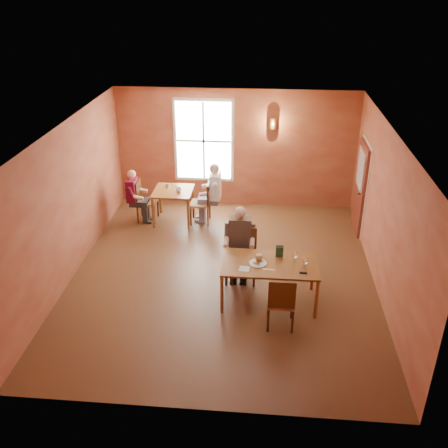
# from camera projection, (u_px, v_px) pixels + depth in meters

# --- Properties ---
(ground) EXTENTS (6.00, 7.00, 0.01)m
(ground) POSITION_uv_depth(u_px,v_px,m) (223.00, 275.00, 10.10)
(ground) COLOR brown
(ground) RESTS_ON ground
(wall_back) EXTENTS (6.00, 0.04, 3.00)m
(wall_back) POSITION_uv_depth(u_px,v_px,m) (236.00, 149.00, 12.53)
(wall_back) COLOR brown
(wall_back) RESTS_ON ground
(wall_front) EXTENTS (6.00, 0.04, 3.00)m
(wall_front) POSITION_uv_depth(u_px,v_px,m) (198.00, 324.00, 6.31)
(wall_front) COLOR brown
(wall_front) RESTS_ON ground
(wall_left) EXTENTS (0.04, 7.00, 3.00)m
(wall_left) POSITION_uv_depth(u_px,v_px,m) (69.00, 202.00, 9.66)
(wall_left) COLOR brown
(wall_left) RESTS_ON ground
(wall_right) EXTENTS (0.04, 7.00, 3.00)m
(wall_right) POSITION_uv_depth(u_px,v_px,m) (385.00, 214.00, 9.18)
(wall_right) COLOR brown
(wall_right) RESTS_ON ground
(ceiling) EXTENTS (6.00, 7.00, 0.04)m
(ceiling) POSITION_uv_depth(u_px,v_px,m) (223.00, 130.00, 8.74)
(ceiling) COLOR white
(ceiling) RESTS_ON wall_back
(window) EXTENTS (1.36, 0.10, 1.96)m
(window) POSITION_uv_depth(u_px,v_px,m) (204.00, 141.00, 12.45)
(window) COLOR white
(window) RESTS_ON wall_back
(door) EXTENTS (0.12, 1.04, 2.10)m
(door) POSITION_uv_depth(u_px,v_px,m) (360.00, 188.00, 11.43)
(door) COLOR maroon
(door) RESTS_ON ground
(wall_sconce) EXTENTS (0.16, 0.16, 0.28)m
(wall_sconce) POSITION_uv_depth(u_px,v_px,m) (273.00, 123.00, 12.05)
(wall_sconce) COLOR brown
(wall_sconce) RESTS_ON wall_back
(main_table) EXTENTS (1.73, 0.97, 0.81)m
(main_table) POSITION_uv_depth(u_px,v_px,m) (269.00, 282.00, 9.13)
(main_table) COLOR brown
(main_table) RESTS_ON ground
(chair_diner_main) EXTENTS (0.47, 0.47, 1.06)m
(chair_diner_main) POSITION_uv_depth(u_px,v_px,m) (244.00, 257.00, 9.69)
(chair_diner_main) COLOR #52331C
(chair_diner_main) RESTS_ON ground
(diner_main) EXTENTS (0.57, 0.57, 1.42)m
(diner_main) POSITION_uv_depth(u_px,v_px,m) (244.00, 250.00, 9.58)
(diner_main) COLOR black
(diner_main) RESTS_ON ground
(chair_empty) EXTENTS (0.45, 0.45, 1.02)m
(chair_empty) POSITION_uv_depth(u_px,v_px,m) (281.00, 300.00, 8.44)
(chair_empty) COLOR #572C14
(chair_empty) RESTS_ON ground
(plate_food) EXTENTS (0.37, 0.37, 0.04)m
(plate_food) POSITION_uv_depth(u_px,v_px,m) (258.00, 263.00, 8.92)
(plate_food) COLOR white
(plate_food) RESTS_ON main_table
(sandwich) EXTENTS (0.12, 0.12, 0.12)m
(sandwich) POSITION_uv_depth(u_px,v_px,m) (259.00, 259.00, 8.97)
(sandwich) COLOR tan
(sandwich) RESTS_ON main_table
(goblet_a) EXTENTS (0.11, 0.11, 0.20)m
(goblet_a) POSITION_uv_depth(u_px,v_px,m) (295.00, 257.00, 8.95)
(goblet_a) COLOR white
(goblet_a) RESTS_ON main_table
(goblet_b) EXTENTS (0.11, 0.11, 0.21)m
(goblet_b) POSITION_uv_depth(u_px,v_px,m) (305.00, 262.00, 8.77)
(goblet_b) COLOR white
(goblet_b) RESTS_ON main_table
(menu_stand) EXTENTS (0.14, 0.07, 0.22)m
(menu_stand) POSITION_uv_depth(u_px,v_px,m) (279.00, 251.00, 9.10)
(menu_stand) COLOR #24462B
(menu_stand) RESTS_ON main_table
(knife) EXTENTS (0.21, 0.04, 0.00)m
(knife) POSITION_uv_depth(u_px,v_px,m) (268.00, 269.00, 8.75)
(knife) COLOR white
(knife) RESTS_ON main_table
(napkin) EXTENTS (0.20, 0.20, 0.01)m
(napkin) POSITION_uv_depth(u_px,v_px,m) (244.00, 269.00, 8.77)
(napkin) COLOR silver
(napkin) RESTS_ON main_table
(sunglasses) EXTENTS (0.13, 0.05, 0.02)m
(sunglasses) POSITION_uv_depth(u_px,v_px,m) (303.00, 273.00, 8.64)
(sunglasses) COLOR black
(sunglasses) RESTS_ON main_table
(second_table) EXTENTS (0.92, 0.92, 0.81)m
(second_table) POSITION_uv_depth(u_px,v_px,m) (174.00, 206.00, 12.10)
(second_table) COLOR brown
(second_table) RESTS_ON ground
(chair_diner_white) EXTENTS (0.46, 0.46, 1.03)m
(chair_diner_white) POSITION_uv_depth(u_px,v_px,m) (200.00, 203.00, 12.00)
(chair_diner_white) COLOR brown
(chair_diner_white) RESTS_ON ground
(diner_white) EXTENTS (0.57, 0.57, 1.42)m
(diner_white) POSITION_uv_depth(u_px,v_px,m) (201.00, 195.00, 11.90)
(diner_white) COLOR silver
(diner_white) RESTS_ON ground
(chair_diner_maroon) EXTENTS (0.45, 0.45, 1.02)m
(chair_diner_maroon) POSITION_uv_depth(u_px,v_px,m) (147.00, 201.00, 12.10)
(chair_diner_maroon) COLOR #4F2C18
(chair_diner_maroon) RESTS_ON ground
(diner_maroon) EXTENTS (0.51, 0.51, 1.28)m
(diner_maroon) POSITION_uv_depth(u_px,v_px,m) (146.00, 196.00, 12.05)
(diner_maroon) COLOR #501A23
(diner_maroon) RESTS_ON ground
(cup_a) EXTENTS (0.15, 0.15, 0.10)m
(cup_a) POSITION_uv_depth(u_px,v_px,m) (179.00, 190.00, 11.81)
(cup_a) COLOR silver
(cup_a) RESTS_ON second_table
(cup_b) EXTENTS (0.13, 0.13, 0.10)m
(cup_b) POSITION_uv_depth(u_px,v_px,m) (167.00, 186.00, 12.04)
(cup_b) COLOR silver
(cup_b) RESTS_ON second_table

